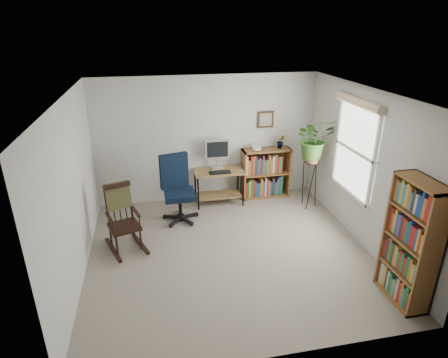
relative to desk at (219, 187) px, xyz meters
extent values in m
cube|color=gray|center=(-0.16, -1.70, -0.33)|extent=(4.20, 4.00, 0.00)
cube|color=silver|center=(-0.16, -1.70, 2.07)|extent=(4.20, 4.00, 0.00)
cube|color=beige|center=(-0.16, 0.30, 0.87)|extent=(4.20, 0.00, 2.40)
cube|color=beige|center=(-0.16, -3.70, 0.87)|extent=(4.20, 0.00, 2.40)
cube|color=beige|center=(-2.26, -1.70, 0.87)|extent=(0.00, 4.00, 2.40)
cube|color=beige|center=(1.94, -1.70, 0.87)|extent=(0.00, 4.00, 2.40)
cube|color=black|center=(0.00, -0.12, 0.35)|extent=(0.40, 0.15, 0.02)
imported|color=#325E20|center=(1.64, -0.49, 1.37)|extent=(1.69, 1.88, 1.46)
imported|color=#325E20|center=(1.25, 0.13, 0.71)|extent=(0.13, 0.24, 0.11)
camera|label=1|loc=(-1.20, -6.44, 2.93)|focal=30.00mm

